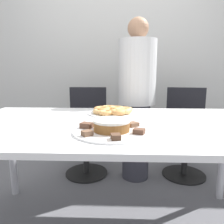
% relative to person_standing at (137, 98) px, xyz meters
% --- Properties ---
extents(wall_back, '(8.00, 0.05, 2.60)m').
position_rel_person_standing_xyz_m(wall_back, '(-0.19, 0.81, 0.49)').
color(wall_back, silver).
rests_on(wall_back, ground_plane).
extents(table, '(1.90, 1.03, 0.76)m').
position_rel_person_standing_xyz_m(table, '(-0.19, -0.81, -0.12)').
color(table, white).
rests_on(table, ground_plane).
extents(person_standing, '(0.35, 0.35, 1.55)m').
position_rel_person_standing_xyz_m(person_standing, '(0.00, 0.00, 0.00)').
color(person_standing, '#383842').
rests_on(person_standing, ground_plane).
extents(office_chair_left, '(0.44, 0.44, 0.90)m').
position_rel_person_standing_xyz_m(office_chair_left, '(-0.51, 0.11, -0.38)').
color(office_chair_left, black).
rests_on(office_chair_left, ground_plane).
extents(office_chair_right, '(0.51, 0.51, 0.90)m').
position_rel_person_standing_xyz_m(office_chair_right, '(0.52, 0.11, -0.38)').
color(office_chair_right, black).
rests_on(office_chair_right, ground_plane).
extents(plate_cake, '(0.39, 0.39, 0.01)m').
position_rel_person_standing_xyz_m(plate_cake, '(-0.20, -1.03, -0.04)').
color(plate_cake, white).
rests_on(plate_cake, table).
extents(plate_donuts, '(0.35, 0.35, 0.01)m').
position_rel_person_standing_xyz_m(plate_donuts, '(-0.22, -0.54, -0.04)').
color(plate_donuts, white).
rests_on(plate_donuts, table).
extents(frosted_cake, '(0.19, 0.19, 0.06)m').
position_rel_person_standing_xyz_m(frosted_cake, '(-0.20, -1.03, -0.01)').
color(frosted_cake, brown).
rests_on(frosted_cake, plate_cake).
extents(lamington_0, '(0.05, 0.05, 0.02)m').
position_rel_person_standing_xyz_m(lamington_0, '(-0.18, -1.17, -0.03)').
color(lamington_0, '#513828').
rests_on(lamington_0, plate_cake).
extents(lamington_1, '(0.06, 0.06, 0.02)m').
position_rel_person_standing_xyz_m(lamington_1, '(-0.07, -1.08, -0.03)').
color(lamington_1, brown).
rests_on(lamington_1, plate_cake).
extents(lamington_2, '(0.08, 0.08, 0.02)m').
position_rel_person_standing_xyz_m(lamington_2, '(-0.09, -0.94, -0.03)').
color(lamington_2, brown).
rests_on(lamington_2, plate_cake).
extents(lamington_3, '(0.04, 0.05, 0.02)m').
position_rel_person_standing_xyz_m(lamington_3, '(-0.23, -0.89, -0.03)').
color(lamington_3, brown).
rests_on(lamington_3, plate_cake).
extents(lamington_4, '(0.07, 0.07, 0.03)m').
position_rel_person_standing_xyz_m(lamington_4, '(-0.34, -0.98, -0.02)').
color(lamington_4, brown).
rests_on(lamington_4, plate_cake).
extents(lamington_5, '(0.06, 0.06, 0.02)m').
position_rel_person_standing_xyz_m(lamington_5, '(-0.31, -1.12, -0.03)').
color(lamington_5, brown).
rests_on(lamington_5, plate_cake).
extents(donut_0, '(0.12, 0.12, 0.03)m').
position_rel_person_standing_xyz_m(donut_0, '(-0.22, -0.54, -0.02)').
color(donut_0, '#E5AD66').
rests_on(donut_0, plate_donuts).
extents(donut_1, '(0.11, 0.11, 0.04)m').
position_rel_person_standing_xyz_m(donut_1, '(-0.18, -0.63, -0.02)').
color(donut_1, '#D18E4C').
rests_on(donut_1, plate_donuts).
extents(donut_2, '(0.12, 0.12, 0.04)m').
position_rel_person_standing_xyz_m(donut_2, '(-0.14, -0.58, -0.02)').
color(donut_2, '#E5AD66').
rests_on(donut_2, plate_donuts).
extents(donut_3, '(0.12, 0.12, 0.03)m').
position_rel_person_standing_xyz_m(donut_3, '(-0.13, -0.50, -0.02)').
color(donut_3, '#E5AD66').
rests_on(donut_3, plate_donuts).
extents(donut_4, '(0.12, 0.12, 0.04)m').
position_rel_person_standing_xyz_m(donut_4, '(-0.19, -0.49, -0.02)').
color(donut_4, tan).
rests_on(donut_4, plate_donuts).
extents(donut_5, '(0.11, 0.11, 0.03)m').
position_rel_person_standing_xyz_m(donut_5, '(-0.25, -0.44, -0.02)').
color(donut_5, tan).
rests_on(donut_5, plate_donuts).
extents(donut_6, '(0.12, 0.12, 0.04)m').
position_rel_person_standing_xyz_m(donut_6, '(-0.29, -0.51, -0.02)').
color(donut_6, '#D18E4C').
rests_on(donut_6, plate_donuts).
extents(donut_7, '(0.10, 0.10, 0.03)m').
position_rel_person_standing_xyz_m(donut_7, '(-0.30, -0.58, -0.02)').
color(donut_7, '#E5AD66').
rests_on(donut_7, plate_donuts).
extents(donut_8, '(0.10, 0.10, 0.03)m').
position_rel_person_standing_xyz_m(donut_8, '(-0.26, -0.63, -0.02)').
color(donut_8, tan).
rests_on(donut_8, plate_donuts).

